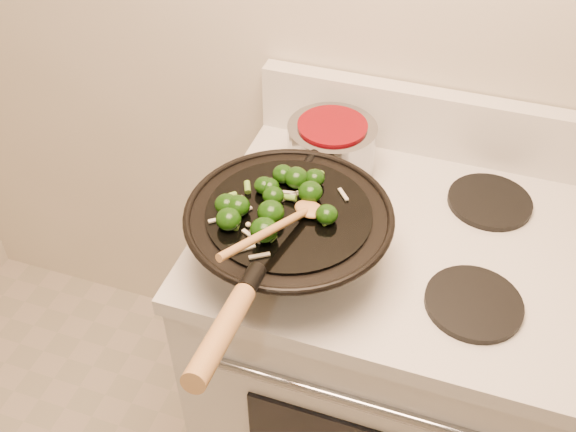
% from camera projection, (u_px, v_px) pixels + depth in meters
% --- Properties ---
extents(stove, '(0.78, 0.67, 1.08)m').
position_uv_depth(stove, '(374.00, 356.00, 1.64)').
color(stove, silver).
rests_on(stove, ground).
extents(wok, '(0.39, 0.65, 0.24)m').
position_uv_depth(wok, '(288.00, 233.00, 1.21)').
color(wok, black).
rests_on(wok, stove).
extents(stirfry, '(0.23, 0.26, 0.04)m').
position_uv_depth(stirfry, '(275.00, 199.00, 1.18)').
color(stirfry, black).
rests_on(stirfry, wok).
extents(wooden_spoon, '(0.12, 0.26, 0.08)m').
position_uv_depth(wooden_spoon, '(286.00, 222.00, 1.12)').
color(wooden_spoon, '#A67441').
rests_on(wooden_spoon, wok).
extents(saucepan, '(0.20, 0.32, 0.12)m').
position_uv_depth(saucepan, '(331.00, 146.00, 1.43)').
color(saucepan, '#93969B').
rests_on(saucepan, stove).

